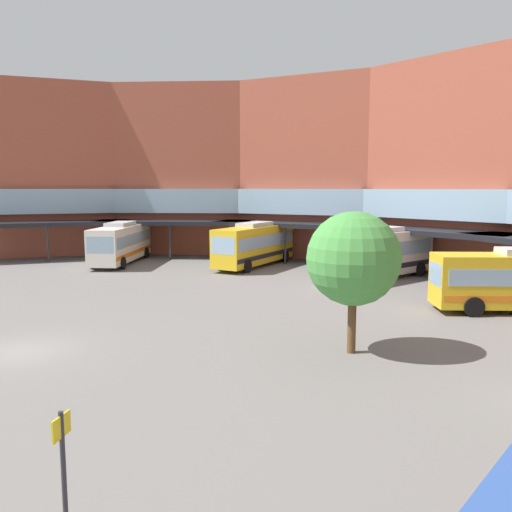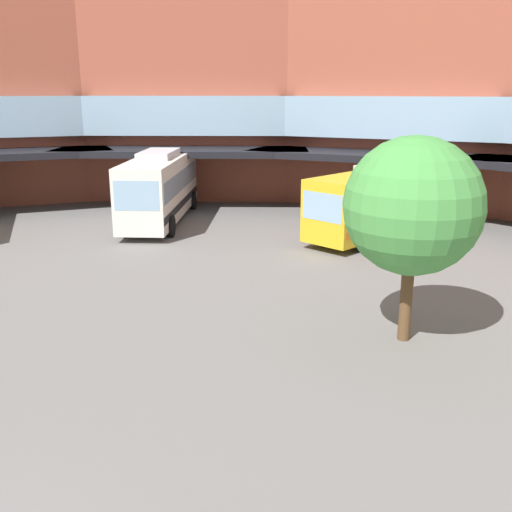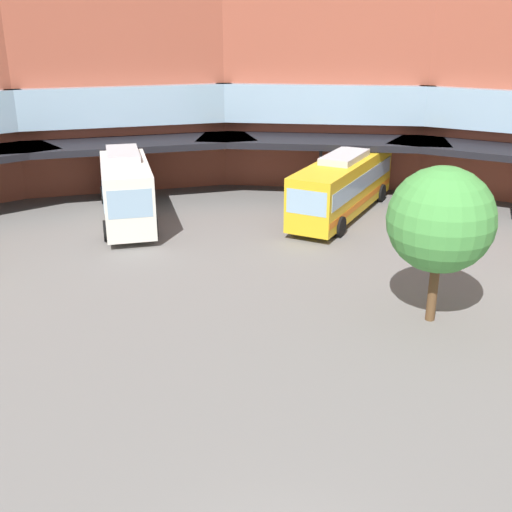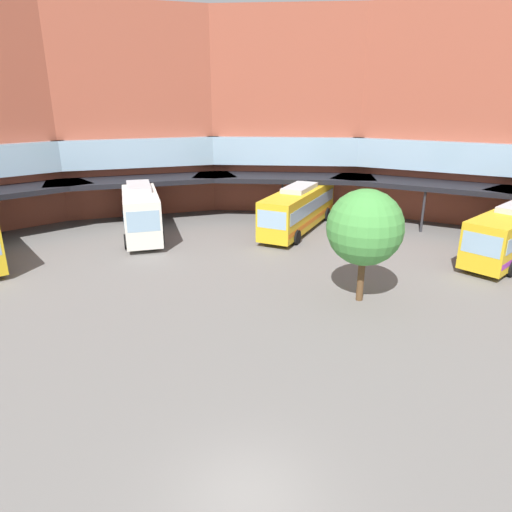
# 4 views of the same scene
# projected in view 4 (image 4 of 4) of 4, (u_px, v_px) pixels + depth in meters

# --- Properties ---
(ground_plane) EXTENTS (121.36, 121.36, 0.00)m
(ground_plane) POSITION_uv_depth(u_px,v_px,m) (247.00, 498.00, 12.68)
(ground_plane) COLOR slate
(station_building) EXTENTS (78.89, 41.65, 17.52)m
(station_building) POSITION_uv_depth(u_px,v_px,m) (215.00, 127.00, 31.13)
(station_building) COLOR #9E4C38
(station_building) RESTS_ON ground
(bus_1) EXTENTS (7.90, 10.70, 3.62)m
(bus_1) POSITION_uv_depth(u_px,v_px,m) (299.00, 208.00, 36.96)
(bus_1) COLOR gold
(bus_1) RESTS_ON ground
(bus_5) EXTENTS (4.15, 10.73, 3.97)m
(bus_5) POSITION_uv_depth(u_px,v_px,m) (140.00, 209.00, 35.75)
(bus_5) COLOR silver
(bus_5) RESTS_ON ground
(plaza_tree) EXTENTS (3.94, 3.94, 6.01)m
(plaza_tree) POSITION_uv_depth(u_px,v_px,m) (365.00, 228.00, 23.48)
(plaza_tree) COLOR brown
(plaza_tree) RESTS_ON ground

